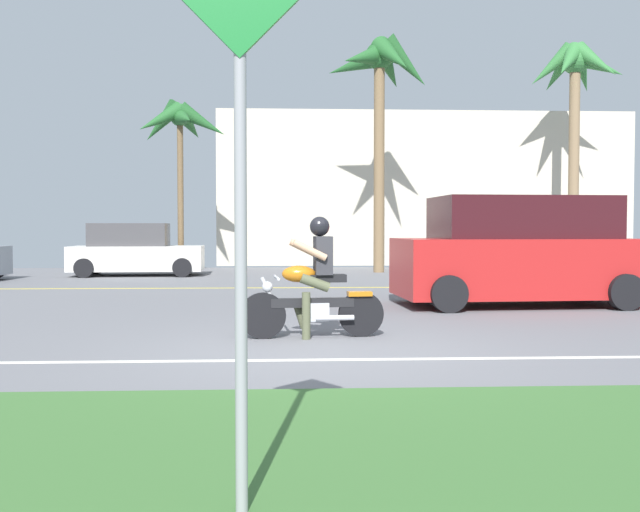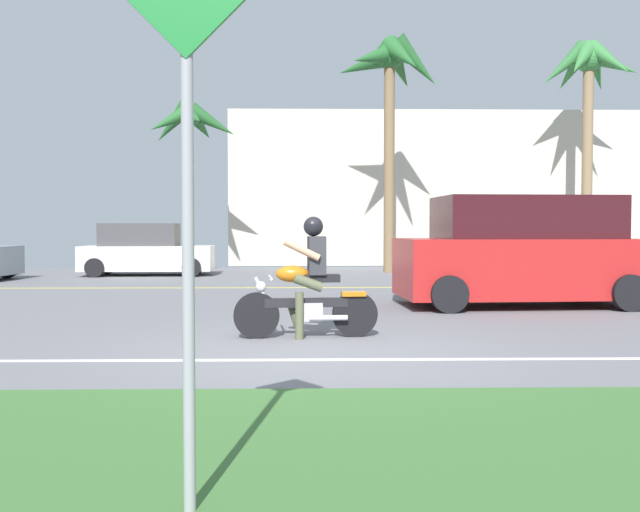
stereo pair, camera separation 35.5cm
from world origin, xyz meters
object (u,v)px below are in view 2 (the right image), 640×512
(motorcyclist, at_px, (307,287))
(suv_nearby, at_px, (522,253))
(parked_car_1, at_px, (146,251))
(street_sign, at_px, (187,167))
(palm_tree_1, at_px, (190,127))
(palm_tree_2, at_px, (589,79))
(palm_tree_0, at_px, (391,75))

(motorcyclist, distance_m, suv_nearby, 5.47)
(parked_car_1, height_order, street_sign, street_sign)
(suv_nearby, bearing_deg, motorcyclist, -136.43)
(palm_tree_1, height_order, street_sign, palm_tree_1)
(suv_nearby, height_order, palm_tree_2, palm_tree_2)
(street_sign, bearing_deg, motorcyclist, 84.31)
(palm_tree_1, bearing_deg, parked_car_1, -129.99)
(street_sign, bearing_deg, parked_car_1, 103.00)
(suv_nearby, bearing_deg, parked_car_1, 135.02)
(motorcyclist, xyz_separation_m, parked_car_1, (-4.87, 12.58, 0.06))
(suv_nearby, xyz_separation_m, parked_car_1, (-8.82, 8.82, -0.24))
(parked_car_1, distance_m, palm_tree_1, 4.34)
(palm_tree_0, height_order, palm_tree_1, palm_tree_0)
(palm_tree_1, bearing_deg, palm_tree_0, -1.48)
(motorcyclist, xyz_separation_m, palm_tree_2, (9.74, 15.42, 5.87))
(palm_tree_0, distance_m, palm_tree_1, 6.62)
(palm_tree_2, distance_m, street_sign, 24.22)
(parked_car_1, bearing_deg, palm_tree_0, 9.15)
(palm_tree_1, bearing_deg, palm_tree_2, 6.19)
(motorcyclist, relative_size, street_sign, 0.66)
(palm_tree_0, xyz_separation_m, street_sign, (-3.30, -19.75, -4.59))
(palm_tree_2, bearing_deg, parked_car_1, -168.98)
(palm_tree_1, relative_size, palm_tree_2, 0.70)
(street_sign, bearing_deg, palm_tree_1, 98.89)
(palm_tree_2, bearing_deg, palm_tree_1, -173.81)
(motorcyclist, xyz_separation_m, suv_nearby, (3.95, 3.76, 0.30))
(palm_tree_1, distance_m, street_sign, 20.37)
(parked_car_1, distance_m, palm_tree_2, 15.98)
(parked_car_1, bearing_deg, motorcyclist, -68.83)
(palm_tree_0, xyz_separation_m, palm_tree_1, (-6.42, 0.17, -1.63))
(parked_car_1, height_order, palm_tree_1, palm_tree_1)
(suv_nearby, relative_size, street_sign, 1.63)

